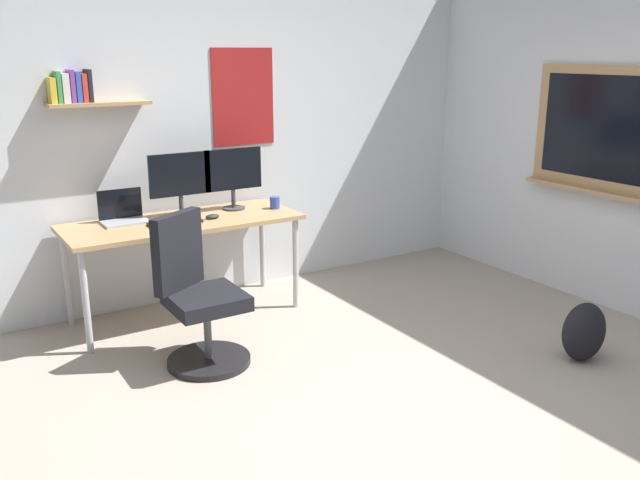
{
  "coord_description": "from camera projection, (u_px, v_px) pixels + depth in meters",
  "views": [
    {
      "loc": [
        -2.02,
        -2.42,
        1.9
      ],
      "look_at": [
        -0.06,
        0.71,
        0.85
      ],
      "focal_mm": 37.57,
      "sensor_mm": 36.0,
      "label": 1
    }
  ],
  "objects": [
    {
      "name": "monitor_secondary",
      "position": [
        233.0,
        174.0,
        5.03
      ],
      "size": [
        0.46,
        0.17,
        0.46
      ],
      "color": "#38383D",
      "rests_on": "desk"
    },
    {
      "name": "backpack",
      "position": [
        584.0,
        332.0,
        4.22
      ],
      "size": [
        0.32,
        0.22,
        0.38
      ],
      "primitive_type": "ellipsoid",
      "color": "black",
      "rests_on": "ground"
    },
    {
      "name": "ground_plane",
      "position": [
        401.0,
        425.0,
        3.52
      ],
      "size": [
        5.2,
        5.2,
        0.0
      ],
      "primitive_type": "plane",
      "color": "#9E9384",
      "rests_on": "ground"
    },
    {
      "name": "desk",
      "position": [
        183.0,
        229.0,
        4.8
      ],
      "size": [
        1.67,
        0.67,
        0.73
      ],
      "color": "tan",
      "rests_on": "ground"
    },
    {
      "name": "office_chair",
      "position": [
        198.0,
        301.0,
        4.13
      ],
      "size": [
        0.55,
        0.56,
        0.95
      ],
      "color": "black",
      "rests_on": "ground"
    },
    {
      "name": "wall_back",
      "position": [
        207.0,
        131.0,
        5.16
      ],
      "size": [
        5.0,
        0.3,
        2.6
      ],
      "color": "silver",
      "rests_on": "ground"
    },
    {
      "name": "computer_mouse",
      "position": [
        212.0,
        216.0,
        4.81
      ],
      "size": [
        0.1,
        0.06,
        0.03
      ],
      "primitive_type": "ellipsoid",
      "color": "#262628",
      "rests_on": "desk"
    },
    {
      "name": "monitor_primary",
      "position": [
        180.0,
        180.0,
        4.82
      ],
      "size": [
        0.46,
        0.17,
        0.46
      ],
      "color": "#38383D",
      "rests_on": "desk"
    },
    {
      "name": "keyboard",
      "position": [
        175.0,
        223.0,
        4.67
      ],
      "size": [
        0.37,
        0.13,
        0.02
      ],
      "primitive_type": "cube",
      "color": "black",
      "rests_on": "desk"
    },
    {
      "name": "coffee_mug",
      "position": [
        275.0,
        203.0,
        5.12
      ],
      "size": [
        0.08,
        0.08,
        0.09
      ],
      "primitive_type": "cylinder",
      "color": "#334CA5",
      "rests_on": "desk"
    },
    {
      "name": "laptop",
      "position": [
        123.0,
        215.0,
        4.7
      ],
      "size": [
        0.31,
        0.21,
        0.23
      ],
      "color": "#ADAFB5",
      "rests_on": "desk"
    }
  ]
}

